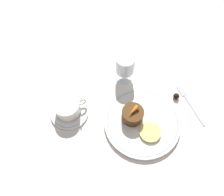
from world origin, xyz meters
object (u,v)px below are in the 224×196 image
(coffee_cup, at_px, (68,107))
(dessert_cake, at_px, (133,115))
(dinner_plate, at_px, (142,122))
(fork, at_px, (188,100))
(wine_glass, at_px, (125,66))

(coffee_cup, distance_m, dessert_cake, 0.23)
(dinner_plate, xyz_separation_m, fork, (0.20, 0.01, -0.01))
(coffee_cup, height_order, fork, coffee_cup)
(coffee_cup, xyz_separation_m, fork, (0.43, -0.13, -0.03))
(fork, relative_size, dessert_cake, 2.43)
(coffee_cup, xyz_separation_m, dessert_cake, (0.20, -0.12, 0.00))
(dessert_cake, bearing_deg, dinner_plate, -44.28)
(wine_glass, xyz_separation_m, dessert_cake, (-0.05, -0.18, -0.04))
(coffee_cup, bearing_deg, fork, -16.84)
(dinner_plate, relative_size, fork, 1.47)
(coffee_cup, height_order, wine_glass, wine_glass)
(dinner_plate, distance_m, fork, 0.20)
(dinner_plate, distance_m, coffee_cup, 0.27)
(dinner_plate, bearing_deg, dessert_cake, 135.72)
(dinner_plate, relative_size, wine_glass, 2.34)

